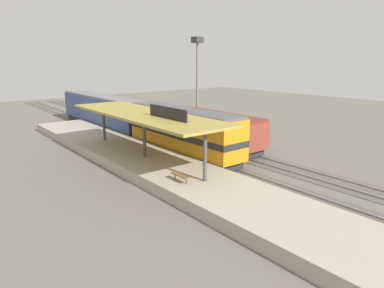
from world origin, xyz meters
name	(u,v)px	position (x,y,z in m)	size (l,w,h in m)	color
ground_plane	(202,154)	(2.00, 0.00, 0.00)	(120.00, 120.00, 0.00)	#666056
track_near	(186,157)	(0.00, 0.00, 0.03)	(3.20, 110.00, 0.16)	#565249
track_far	(221,149)	(4.60, 0.00, 0.03)	(3.20, 110.00, 0.16)	#565249
platform	(145,161)	(-4.60, 0.00, 0.45)	(6.00, 44.00, 0.90)	#A89E89
station_canopy	(144,115)	(-4.60, -0.09, 4.53)	(5.20, 18.00, 4.70)	#47474C
platform_bench	(181,176)	(-6.00, -7.06, 1.34)	(0.44, 1.70, 0.50)	#333338
locomotive	(182,131)	(0.00, 0.64, 2.41)	(2.93, 14.43, 4.44)	#28282D
passenger_carriage_single	(102,111)	(0.00, 18.64, 2.31)	(2.90, 20.00, 4.24)	#28282D
freight_car	(215,129)	(4.60, 1.00, 1.97)	(2.80, 12.00, 3.54)	#28282D
light_mast	(197,65)	(7.80, 7.85, 8.40)	(1.10, 1.10, 11.70)	slate
person_waiting	(144,139)	(-3.25, 2.25, 1.85)	(0.34, 0.34, 1.71)	#663375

